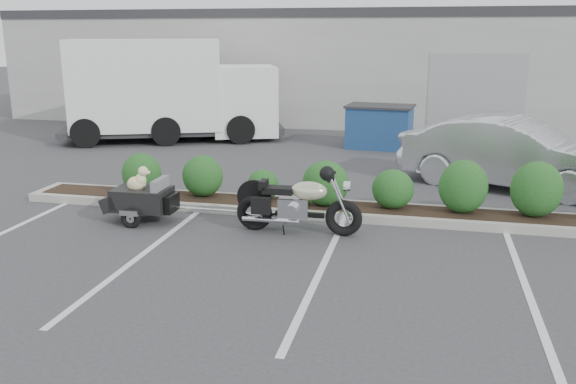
% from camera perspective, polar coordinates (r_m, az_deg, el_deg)
% --- Properties ---
extents(ground, '(90.00, 90.00, 0.00)m').
position_cam_1_polar(ground, '(9.31, -3.64, -5.45)').
color(ground, '#38383A').
rests_on(ground, ground).
extents(planter_kerb, '(12.00, 1.00, 0.15)m').
position_cam_1_polar(planter_kerb, '(11.13, 4.52, -1.68)').
color(planter_kerb, '#9E9E93').
rests_on(planter_kerb, ground).
extents(building, '(26.00, 10.00, 4.00)m').
position_cam_1_polar(building, '(25.53, 7.38, 11.84)').
color(building, '#9EA099').
rests_on(building, ground).
extents(motorcycle, '(2.10, 0.71, 1.21)m').
position_cam_1_polar(motorcycle, '(9.94, 0.93, -1.20)').
color(motorcycle, black).
rests_on(motorcycle, ground).
extents(pet_trailer, '(1.67, 0.93, 1.00)m').
position_cam_1_polar(pet_trailer, '(10.87, -13.55, -0.55)').
color(pet_trailer, black).
rests_on(pet_trailer, ground).
extents(sedan, '(4.82, 3.22, 1.50)m').
position_cam_1_polar(sedan, '(13.67, 20.23, 3.44)').
color(sedan, silver).
rests_on(sedan, ground).
extents(dumpster, '(1.98, 1.45, 1.22)m').
position_cam_1_polar(dumpster, '(17.69, 8.57, 6.11)').
color(dumpster, navy).
rests_on(dumpster, ground).
extents(delivery_truck, '(6.91, 4.31, 3.02)m').
position_cam_1_polar(delivery_truck, '(19.08, -10.85, 9.14)').
color(delivery_truck, white).
rests_on(delivery_truck, ground).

